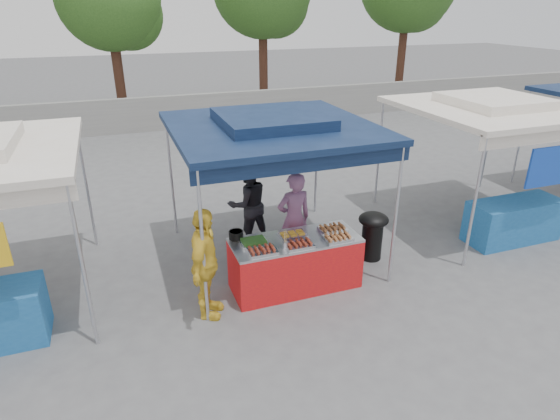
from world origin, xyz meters
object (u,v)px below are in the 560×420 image
object	(u,v)px
vendor_woman	(294,219)
customer_person	(205,265)
vendor_table	(295,263)
helper_man	(248,204)
wok_burner	(373,232)
cooking_pot	(236,235)

from	to	relation	value
vendor_woman	customer_person	size ratio (longest dim) A/B	0.99
vendor_table	customer_person	world-z (taller)	customer_person
helper_man	customer_person	size ratio (longest dim) A/B	0.96
wok_burner	vendor_woman	xyz separation A→B (m)	(-1.35, 0.33, 0.31)
wok_burner	customer_person	bearing A→B (deg)	172.23
cooking_pot	wok_burner	xyz separation A→B (m)	(2.47, 0.06, -0.39)
customer_person	vendor_woman	bearing A→B (deg)	-35.70
vendor_table	customer_person	bearing A→B (deg)	-169.58
helper_man	vendor_table	bearing A→B (deg)	91.72
cooking_pot	wok_burner	size ratio (longest dim) A/B	0.25
helper_man	customer_person	distance (m)	2.28
wok_burner	helper_man	size ratio (longest dim) A/B	0.55
vendor_table	vendor_woman	world-z (taller)	vendor_woman
customer_person	helper_man	bearing A→B (deg)	-7.21
vendor_woman	customer_person	distance (m)	1.99
cooking_pot	customer_person	distance (m)	0.85
helper_man	customer_person	world-z (taller)	customer_person
wok_burner	vendor_woman	bearing A→B (deg)	146.43
vendor_table	wok_burner	size ratio (longest dim) A/B	2.27
cooking_pot	wok_burner	world-z (taller)	cooking_pot
cooking_pot	helper_man	size ratio (longest dim) A/B	0.14
cooking_pot	helper_man	bearing A→B (deg)	66.36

